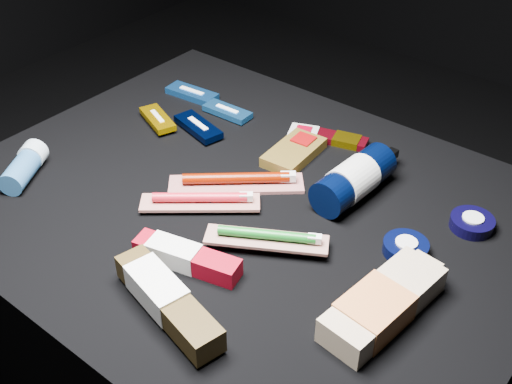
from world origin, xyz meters
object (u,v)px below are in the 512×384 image
Objects in this scene: bodywash_bottle at (382,305)px; lotion_bottle at (354,179)px; deodorant_stick at (24,167)px; toothpaste_carton_red at (182,256)px.

lotion_bottle is at bearing 136.30° from bodywash_bottle.
lotion_bottle is 0.28m from bodywash_bottle.
toothpaste_carton_red is at bearing -28.63° from deodorant_stick.
lotion_bottle is 0.58m from deodorant_stick.
toothpaste_carton_red is at bearing -105.80° from lotion_bottle.
deodorant_stick is at bearing -164.36° from bodywash_bottle.
bodywash_bottle is 0.30m from toothpaste_carton_red.
lotion_bottle is 0.98× the size of bodywash_bottle.
deodorant_stick is at bearing 168.23° from toothpaste_carton_red.
bodywash_bottle reaches higher than toothpaste_carton_red.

